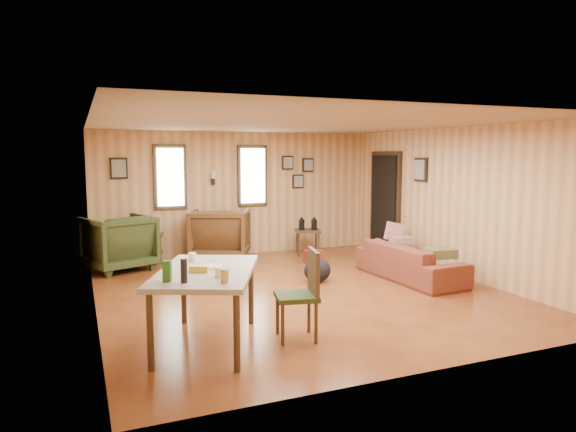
% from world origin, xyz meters
% --- Properties ---
extents(room, '(5.54, 6.04, 2.44)m').
position_xyz_m(room, '(0.17, 0.27, 1.21)').
color(room, brown).
rests_on(room, ground).
extents(sofa, '(0.65, 1.97, 0.76)m').
position_xyz_m(sofa, '(1.91, -0.03, 0.38)').
color(sofa, maroon).
rests_on(sofa, ground).
extents(recliner_brown, '(1.34, 1.30, 1.06)m').
position_xyz_m(recliner_brown, '(-0.45, 2.63, 0.53)').
color(recliner_brown, '#513318').
rests_on(recliner_brown, ground).
extents(recliner_green, '(1.28, 1.24, 1.04)m').
position_xyz_m(recliner_green, '(-2.29, 2.43, 0.52)').
color(recliner_green, '#2F3A1A').
rests_on(recliner_green, ground).
extents(end_table, '(0.59, 0.56, 0.64)m').
position_xyz_m(end_table, '(-1.72, 2.93, 0.36)').
color(end_table, '#44331E').
rests_on(end_table, ground).
extents(side_table, '(0.60, 0.60, 0.76)m').
position_xyz_m(side_table, '(1.25, 2.42, 0.52)').
color(side_table, '#44331E').
rests_on(side_table, ground).
extents(cooler, '(0.34, 0.26, 0.23)m').
position_xyz_m(cooler, '(1.03, 1.67, 0.12)').
color(cooler, maroon).
rests_on(cooler, ground).
extents(backpack, '(0.48, 0.40, 0.37)m').
position_xyz_m(backpack, '(0.47, 0.36, 0.19)').
color(backpack, black).
rests_on(backpack, ground).
extents(sofa_pillows, '(0.69, 1.86, 0.38)m').
position_xyz_m(sofa_pillows, '(2.24, 0.25, 0.51)').
color(sofa_pillows, brown).
rests_on(sofa_pillows, sofa).
extents(dining_table, '(1.48, 1.80, 1.02)m').
position_xyz_m(dining_table, '(-1.72, -1.57, 0.72)').
color(dining_table, gray).
rests_on(dining_table, ground).
extents(dining_chair, '(0.52, 0.52, 0.96)m').
position_xyz_m(dining_chair, '(-0.72, -1.78, 0.54)').
color(dining_chair, '#2F3A1A').
rests_on(dining_chair, ground).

